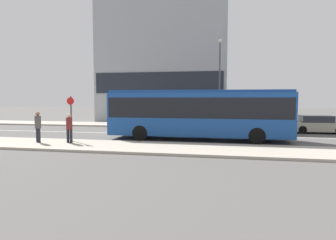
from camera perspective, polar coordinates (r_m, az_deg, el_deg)
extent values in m
plane|color=#595654|center=(22.51, -6.71, -2.58)|extent=(120.00, 120.00, 0.00)
cube|color=#B2A899|center=(16.74, -13.43, -4.79)|extent=(44.00, 3.50, 0.13)
cube|color=#B2A899|center=(28.48, -2.77, -1.00)|extent=(44.00, 3.50, 0.13)
cube|color=silver|center=(22.51, -6.71, -2.57)|extent=(41.80, 0.16, 0.01)
cube|color=#9EA3A8|center=(34.74, -0.96, 12.67)|extent=(14.30, 5.65, 15.52)
cube|color=#1E232D|center=(31.63, -2.08, 7.15)|extent=(13.73, 0.08, 2.20)
cube|color=#194793|center=(19.00, 5.81, 1.19)|extent=(11.25, 2.54, 2.69)
cube|color=black|center=(18.98, 5.82, 2.40)|extent=(11.02, 2.57, 1.24)
cube|color=#194793|center=(18.98, 5.85, 5.45)|extent=(11.08, 2.34, 0.14)
cube|color=black|center=(20.34, -10.22, 2.02)|extent=(0.05, 2.23, 1.61)
cube|color=yellow|center=(20.33, -10.25, 4.53)|extent=(0.04, 1.78, 0.32)
cylinder|color=black|center=(18.65, -5.31, -2.49)|extent=(0.96, 0.28, 0.96)
cylinder|color=black|center=(20.86, -3.47, -1.77)|extent=(0.96, 0.28, 0.96)
cylinder|color=black|center=(17.93, 16.58, -2.92)|extent=(0.96, 0.28, 0.96)
cylinder|color=black|center=(20.22, 16.01, -2.11)|extent=(0.96, 0.28, 0.96)
cube|color=#A39E84|center=(25.42, 26.58, -1.12)|extent=(4.01, 1.89, 0.68)
cube|color=#21262B|center=(25.34, 26.36, 0.22)|extent=(2.21, 1.66, 0.50)
cylinder|color=black|center=(26.59, 28.68, -1.37)|extent=(0.60, 0.18, 0.60)
cylinder|color=black|center=(24.31, 24.25, -1.71)|extent=(0.60, 0.18, 0.60)
cylinder|color=black|center=(25.97, 23.42, -1.33)|extent=(0.60, 0.18, 0.60)
cylinder|color=#23232D|center=(18.61, -23.62, -2.67)|extent=(0.15, 0.15, 0.81)
cylinder|color=#23232D|center=(18.43, -23.34, -2.72)|extent=(0.15, 0.15, 0.81)
cylinder|color=#4C4C4C|center=(18.45, -23.55, -0.36)|extent=(0.34, 0.34, 0.71)
sphere|color=#936B4C|center=(18.42, -23.59, 1.09)|extent=(0.23, 0.23, 0.23)
cylinder|color=#23232D|center=(17.69, -17.98, -2.93)|extent=(0.15, 0.15, 0.77)
cylinder|color=#23232D|center=(17.81, -18.52, -2.90)|extent=(0.15, 0.15, 0.77)
cylinder|color=maroon|center=(17.68, -18.31, -0.61)|extent=(0.34, 0.34, 0.67)
sphere|color=beige|center=(17.65, -18.34, 0.82)|extent=(0.22, 0.22, 0.22)
cylinder|color=#4C4C51|center=(18.36, -17.94, 0.22)|extent=(0.09, 0.09, 2.62)
cylinder|color=red|center=(18.27, -18.11, 3.46)|extent=(0.44, 0.03, 0.44)
cylinder|color=#4C4C51|center=(26.67, 9.79, 6.61)|extent=(0.14, 0.14, 7.33)
sphere|color=silver|center=(27.09, 9.90, 14.60)|extent=(0.36, 0.36, 0.36)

